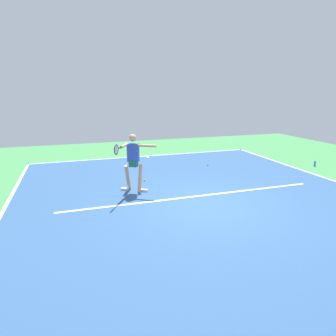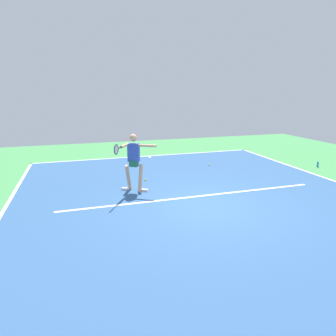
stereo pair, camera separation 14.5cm
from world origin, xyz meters
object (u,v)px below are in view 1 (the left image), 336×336
Objects in this scene: tennis_ball_centre_court at (145,180)px; tennis_ball_by_baseline at (208,165)px; tennis_player at (133,159)px; water_bottle at (315,164)px.

tennis_ball_by_baseline is (-3.05, -1.31, 0.00)m from tennis_ball_centre_court.
tennis_player reaches higher than tennis_ball_by_baseline.
water_bottle is at bearing 178.40° from tennis_ball_centre_court.
water_bottle is at bearing -144.23° from tennis_player.
water_bottle is (-7.20, 0.20, 0.08)m from tennis_ball_centre_court.
tennis_ball_centre_court is 0.30× the size of water_bottle.
tennis_ball_by_baseline is 4.42m from water_bottle.
tennis_ball_centre_court is 3.32m from tennis_ball_by_baseline.
tennis_player reaches higher than water_bottle.
tennis_ball_centre_court is 1.00× the size of tennis_ball_by_baseline.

